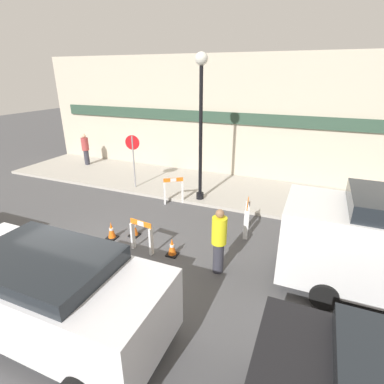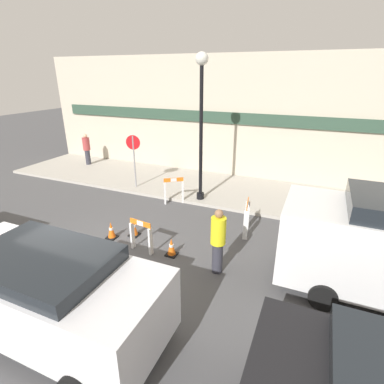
% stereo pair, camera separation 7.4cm
% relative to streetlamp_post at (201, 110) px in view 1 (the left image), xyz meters
% --- Properties ---
extents(ground_plane, '(60.00, 60.00, 0.00)m').
position_rel_streetlamp_post_xyz_m(ground_plane, '(-0.99, -4.93, -3.48)').
color(ground_plane, '#4C4C4F').
extents(sidewalk_slab, '(18.00, 3.73, 0.11)m').
position_rel_streetlamp_post_xyz_m(sidewalk_slab, '(-0.99, 1.44, -3.42)').
color(sidewalk_slab, '#ADA89E').
rests_on(sidewalk_slab, ground_plane).
extents(storefront_facade, '(18.00, 0.22, 5.50)m').
position_rel_streetlamp_post_xyz_m(storefront_facade, '(-0.99, 3.37, -0.73)').
color(storefront_facade, '#BCB29E').
rests_on(storefront_facade, ground_plane).
extents(streetlamp_post, '(0.44, 0.44, 5.24)m').
position_rel_streetlamp_post_xyz_m(streetlamp_post, '(0.00, 0.00, 0.00)').
color(streetlamp_post, black).
rests_on(streetlamp_post, sidewalk_slab).
extents(stop_sign, '(0.59, 0.17, 2.23)m').
position_rel_streetlamp_post_xyz_m(stop_sign, '(-3.04, 0.13, -1.87)').
color(stop_sign, gray).
rests_on(stop_sign, sidewalk_slab).
extents(barricade_0, '(0.25, 0.74, 1.11)m').
position_rel_streetlamp_post_xyz_m(barricade_0, '(2.26, -1.82, -2.90)').
color(barricade_0, white).
rests_on(barricade_0, ground_plane).
extents(barricade_1, '(0.69, 0.54, 1.03)m').
position_rel_streetlamp_post_xyz_m(barricade_1, '(-0.86, -0.58, -2.93)').
color(barricade_1, white).
rests_on(barricade_1, ground_plane).
extents(barricade_2, '(0.72, 0.22, 0.95)m').
position_rel_streetlamp_post_xyz_m(barricade_2, '(-0.20, -3.93, -2.98)').
color(barricade_2, white).
rests_on(barricade_2, ground_plane).
extents(traffic_cone_0, '(0.30, 0.30, 0.58)m').
position_rel_streetlamp_post_xyz_m(traffic_cone_0, '(-0.89, -3.29, -3.20)').
color(traffic_cone_0, black).
rests_on(traffic_cone_0, ground_plane).
extents(traffic_cone_1, '(0.30, 0.30, 0.52)m').
position_rel_streetlamp_post_xyz_m(traffic_cone_1, '(0.66, -3.79, -3.23)').
color(traffic_cone_1, black).
rests_on(traffic_cone_1, ground_plane).
extents(traffic_cone_2, '(0.30, 0.30, 0.54)m').
position_rel_streetlamp_post_xyz_m(traffic_cone_2, '(-1.43, -3.68, -3.22)').
color(traffic_cone_2, black).
rests_on(traffic_cone_2, ground_plane).
extents(person_worker, '(0.52, 0.52, 1.73)m').
position_rel_streetlamp_post_xyz_m(person_worker, '(2.05, -3.99, -2.55)').
color(person_worker, '#33333D').
rests_on(person_worker, ground_plane).
extents(person_pedestrian, '(0.40, 0.40, 1.63)m').
position_rel_streetlamp_post_xyz_m(person_pedestrian, '(-7.31, 2.04, -2.50)').
color(person_pedestrian, '#33333D').
rests_on(person_pedestrian, sidewalk_slab).
extents(parked_car_1, '(4.50, 2.01, 1.78)m').
position_rel_streetlamp_post_xyz_m(parked_car_1, '(-0.20, -7.03, -2.48)').
color(parked_car_1, silver).
rests_on(parked_car_1, ground_plane).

